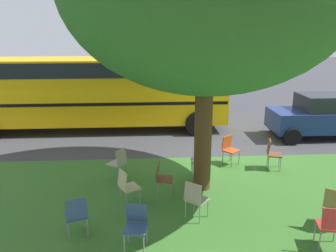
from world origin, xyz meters
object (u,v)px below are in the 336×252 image
(chair_1, at_px, (76,214))
(chair_6, at_px, (162,176))
(chair_0, at_px, (136,223))
(chair_4, at_px, (201,158))
(chair_3, at_px, (230,148))
(chair_10, at_px, (127,185))
(school_bus, at_px, (96,87))
(chair_7, at_px, (195,197))
(chair_9, at_px, (272,152))
(chair_5, at_px, (335,205))
(parked_car, at_px, (321,116))
(chair_2, at_px, (331,224))
(chair_8, at_px, (118,161))

(chair_1, xyz_separation_m, chair_6, (-1.76, -1.68, 0.00))
(chair_0, distance_m, chair_4, 3.70)
(chair_3, height_order, chair_10, same)
(chair_4, relative_size, school_bus, 0.08)
(chair_6, relative_size, chair_7, 1.00)
(chair_3, xyz_separation_m, chair_10, (2.99, 2.41, 0.00))
(chair_0, height_order, chair_7, same)
(chair_6, height_order, school_bus, school_bus)
(chair_9, relative_size, chair_10, 1.00)
(chair_1, relative_size, chair_5, 1.00)
(chair_1, distance_m, chair_9, 5.98)
(chair_5, bearing_deg, chair_9, -87.34)
(chair_3, relative_size, chair_6, 1.00)
(chair_6, relative_size, school_bus, 0.08)
(chair_7, bearing_deg, parked_car, -135.06)
(chair_3, bearing_deg, school_bus, -42.79)
(chair_10, bearing_deg, parked_car, -145.52)
(chair_0, height_order, chair_9, same)
(chair_0, relative_size, school_bus, 0.08)
(chair_2, distance_m, chair_7, 2.64)
(chair_5, bearing_deg, chair_7, -10.35)
(chair_0, bearing_deg, chair_8, -80.02)
(chair_3, bearing_deg, chair_1, 42.93)
(chair_6, xyz_separation_m, chair_7, (-0.65, 1.16, 0.00))
(chair_2, height_order, chair_10, same)
(chair_10, bearing_deg, chair_3, -141.17)
(chair_0, relative_size, chair_10, 1.00)
(chair_0, relative_size, chair_5, 1.00)
(chair_6, bearing_deg, chair_7, 119.25)
(chair_9, bearing_deg, chair_7, 45.01)
(chair_9, bearing_deg, chair_4, 8.37)
(chair_5, bearing_deg, chair_1, 0.04)
(chair_2, distance_m, chair_9, 3.87)
(chair_4, xyz_separation_m, parked_car, (-5.10, -3.25, 0.32))
(parked_car, bearing_deg, chair_9, 44.88)
(chair_6, xyz_separation_m, school_bus, (2.38, -6.16, 1.24))
(chair_2, relative_size, chair_8, 1.00)
(chair_6, relative_size, chair_10, 1.00)
(chair_1, relative_size, school_bus, 0.08)
(chair_2, height_order, school_bus, school_bus)
(chair_2, distance_m, chair_3, 4.41)
(chair_9, xyz_separation_m, school_bus, (5.69, -4.66, 1.24))
(chair_3, distance_m, chair_10, 3.84)
(chair_4, bearing_deg, chair_2, 117.62)
(chair_0, relative_size, chair_4, 1.00)
(chair_9, bearing_deg, chair_2, 85.44)
(school_bus, bearing_deg, chair_4, 125.29)
(chair_2, xyz_separation_m, school_bus, (5.38, -8.52, 1.24))
(chair_0, xyz_separation_m, chair_1, (1.17, -0.42, 0.00))
(chair_4, height_order, school_bus, school_bus)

